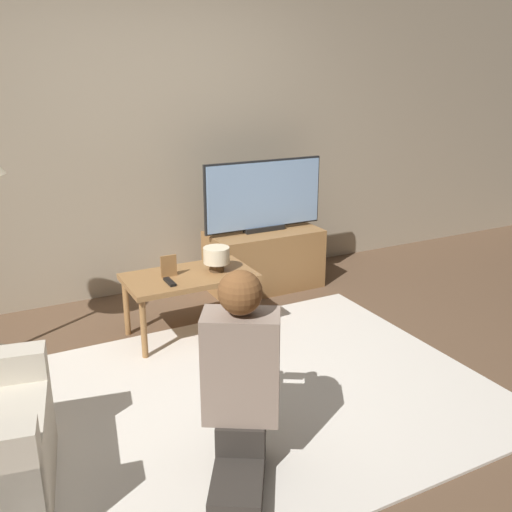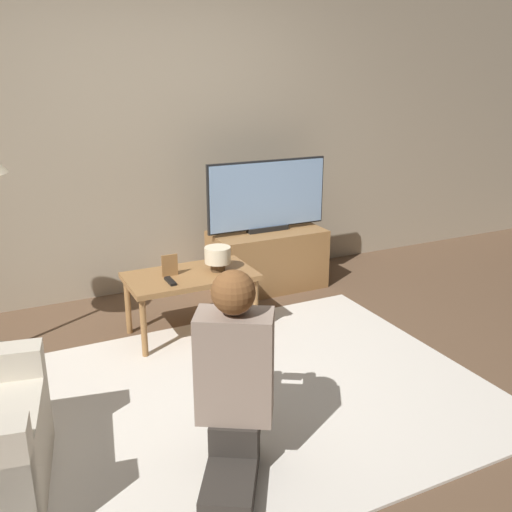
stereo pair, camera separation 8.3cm
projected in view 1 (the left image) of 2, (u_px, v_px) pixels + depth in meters
name	position (u px, v px, depth m)	size (l,w,h in m)	color
ground_plane	(246.00, 399.00, 3.22)	(10.00, 10.00, 0.00)	brown
wall_back	(135.00, 133.00, 4.44)	(10.00, 0.06, 2.60)	tan
rug	(246.00, 397.00, 3.22)	(2.73, 2.06, 0.02)	silver
tv_stand	(264.00, 259.00, 4.79)	(0.93, 0.47, 0.50)	olive
tv	(264.00, 196.00, 4.63)	(1.04, 0.08, 0.58)	black
coffee_table	(189.00, 281.00, 3.88)	(0.87, 0.49, 0.45)	olive
person_kneeling	(241.00, 376.00, 2.52)	(0.63, 0.83, 0.96)	#332D28
picture_frame	(169.00, 266.00, 3.80)	(0.11, 0.01, 0.15)	olive
table_lamp	(216.00, 257.00, 3.90)	(0.18, 0.18, 0.17)	#4C3823
remote	(170.00, 282.00, 3.70)	(0.04, 0.15, 0.02)	black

